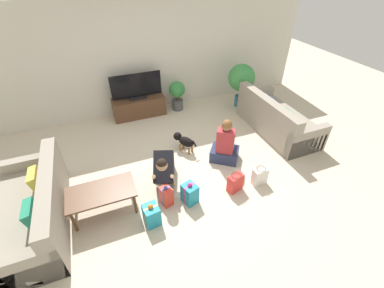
% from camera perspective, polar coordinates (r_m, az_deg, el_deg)
% --- Properties ---
extents(ground_plane, '(16.00, 16.00, 0.00)m').
position_cam_1_polar(ground_plane, '(4.80, -1.86, -6.09)').
color(ground_plane, beige).
extents(wall_back, '(8.40, 0.06, 2.60)m').
position_cam_1_polar(wall_back, '(6.38, -10.76, 18.22)').
color(wall_back, beige).
rests_on(wall_back, ground_plane).
extents(sofa_left, '(0.91, 2.00, 0.84)m').
position_cam_1_polar(sofa_left, '(4.43, -31.62, -12.56)').
color(sofa_left, gray).
rests_on(sofa_left, ground_plane).
extents(sofa_right, '(0.91, 2.00, 0.84)m').
position_cam_1_polar(sofa_right, '(6.02, 18.13, 5.21)').
color(sofa_right, gray).
rests_on(sofa_right, ground_plane).
extents(coffee_table, '(1.00, 0.55, 0.43)m').
position_cam_1_polar(coffee_table, '(4.12, -19.51, -10.36)').
color(coffee_table, brown).
rests_on(coffee_table, ground_plane).
extents(tv_console, '(1.25, 0.44, 0.47)m').
position_cam_1_polar(tv_console, '(6.48, -11.65, 8.09)').
color(tv_console, brown).
rests_on(tv_console, ground_plane).
extents(tv, '(1.18, 0.20, 0.61)m').
position_cam_1_polar(tv, '(6.26, -12.22, 12.13)').
color(tv, black).
rests_on(tv, tv_console).
extents(potted_plant_back_right, '(0.39, 0.39, 0.75)m').
position_cam_1_polar(potted_plant_back_right, '(6.55, -3.32, 11.20)').
color(potted_plant_back_right, '#4C4C51').
rests_on(potted_plant_back_right, ground_plane).
extents(potted_plant_corner_right, '(0.67, 0.67, 1.11)m').
position_cam_1_polar(potted_plant_corner_right, '(6.71, 10.91, 14.04)').
color(potted_plant_corner_right, '#336B84').
rests_on(potted_plant_corner_right, ground_plane).
extents(person_kneeling, '(0.56, 0.85, 0.79)m').
position_cam_1_polar(person_kneeling, '(4.39, -6.12, -5.37)').
color(person_kneeling, '#23232D').
rests_on(person_kneeling, ground_plane).
extents(person_sitting, '(0.66, 0.63, 0.92)m').
position_cam_1_polar(person_sitting, '(4.89, 7.36, -0.39)').
color(person_sitting, '#283351').
rests_on(person_sitting, ground_plane).
extents(dog, '(0.37, 0.49, 0.37)m').
position_cam_1_polar(dog, '(5.15, -1.86, 0.77)').
color(dog, black).
rests_on(dog, ground_plane).
extents(gift_box_a, '(0.21, 0.23, 0.39)m').
position_cam_1_polar(gift_box_a, '(4.18, -5.71, -11.37)').
color(gift_box_a, red).
rests_on(gift_box_a, ground_plane).
extents(gift_box_b, '(0.24, 0.27, 0.39)m').
position_cam_1_polar(gift_box_b, '(3.97, -8.96, -15.27)').
color(gift_box_b, teal).
rests_on(gift_box_b, ground_plane).
extents(gift_box_c, '(0.27, 0.28, 0.41)m').
position_cam_1_polar(gift_box_c, '(4.18, -0.49, -10.95)').
color(gift_box_c, teal).
rests_on(gift_box_c, ground_plane).
extents(gift_bag_a, '(0.29, 0.21, 0.34)m').
position_cam_1_polar(gift_bag_a, '(4.42, 9.58, -8.47)').
color(gift_bag_a, red).
rests_on(gift_bag_a, ground_plane).
extents(gift_bag_b, '(0.26, 0.17, 0.33)m').
position_cam_1_polar(gift_bag_b, '(4.64, 14.82, -6.89)').
color(gift_bag_b, white).
rests_on(gift_bag_b, ground_plane).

